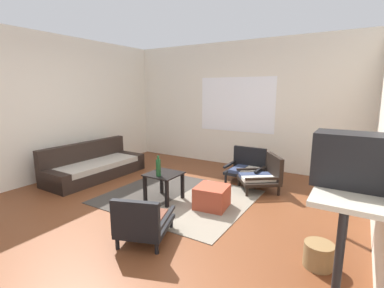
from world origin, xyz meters
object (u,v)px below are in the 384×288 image
object	(u,v)px
armchair_striped_foreground	(143,222)
coffee_table	(164,180)
armchair_by_window	(246,166)
clay_vase	(352,160)
ottoman_orange	(212,197)
wicker_basket	(319,255)
couch	(94,167)
glass_bottle	(158,167)
crt_television	(351,159)
armchair_corner	(263,175)
console_shelf	(348,189)

from	to	relation	value
armchair_striped_foreground	coffee_table	bearing A→B (deg)	116.03
armchair_by_window	clay_vase	world-z (taller)	clay_vase
ottoman_orange	wicker_basket	distance (m)	1.65
clay_vase	couch	bearing A→B (deg)	174.01
armchair_striped_foreground	clay_vase	xyz separation A→B (m)	(1.91, 0.84, 0.79)
armchair_striped_foreground	glass_bottle	bearing A→B (deg)	118.85
armchair_striped_foreground	clay_vase	bearing A→B (deg)	23.75
couch	crt_television	bearing A→B (deg)	-11.94
armchair_corner	armchair_by_window	bearing A→B (deg)	141.15
couch	armchair_by_window	bearing A→B (deg)	27.08
armchair_striped_foreground	ottoman_orange	size ratio (longest dim) A/B	1.77
console_shelf	ottoman_orange	bearing A→B (deg)	159.81
console_shelf	clay_vase	bearing A→B (deg)	90.00
couch	clay_vase	world-z (taller)	clay_vase
armchair_by_window	clay_vase	size ratio (longest dim) A/B	1.87
coffee_table	crt_television	xyz separation A→B (m)	(2.44, -0.69, 0.79)
crt_television	glass_bottle	distance (m)	2.55
crt_television	console_shelf	bearing A→B (deg)	89.15
armchair_striped_foreground	armchair_by_window	bearing A→B (deg)	85.42
coffee_table	armchair_by_window	world-z (taller)	armchair_by_window
crt_television	clay_vase	bearing A→B (deg)	89.60
ottoman_orange	glass_bottle	bearing A→B (deg)	-159.33
glass_bottle	wicker_basket	xyz separation A→B (m)	(2.25, -0.39, -0.44)
coffee_table	wicker_basket	bearing A→B (deg)	-13.18
armchair_striped_foreground	armchair_corner	bearing A→B (deg)	74.44
armchair_corner	wicker_basket	bearing A→B (deg)	-57.93
couch	armchair_striped_foreground	distance (m)	2.73
armchair_corner	clay_vase	bearing A→B (deg)	-48.62
couch	glass_bottle	distance (m)	1.96
armchair_striped_foreground	couch	bearing A→B (deg)	151.72
clay_vase	ottoman_orange	bearing A→B (deg)	167.50
ottoman_orange	glass_bottle	distance (m)	0.89
glass_bottle	armchair_by_window	bearing A→B (deg)	66.87
clay_vase	glass_bottle	world-z (taller)	clay_vase
armchair_by_window	armchair_corner	world-z (taller)	armchair_by_window
ottoman_orange	crt_television	xyz separation A→B (m)	(1.68, -0.83, 0.96)
armchair_striped_foreground	ottoman_orange	world-z (taller)	armchair_striped_foreground
couch	coffee_table	world-z (taller)	couch
glass_bottle	ottoman_orange	bearing A→B (deg)	20.67
couch	armchair_by_window	distance (m)	2.94
coffee_table	wicker_basket	xyz separation A→B (m)	(2.26, -0.53, -0.21)
armchair_striped_foreground	wicker_basket	world-z (taller)	armchair_striped_foreground
wicker_basket	glass_bottle	bearing A→B (deg)	170.17
armchair_by_window	armchair_striped_foreground	bearing A→B (deg)	-94.58
armchair_corner	wicker_basket	distance (m)	2.07
console_shelf	wicker_basket	world-z (taller)	console_shelf
couch	wicker_basket	xyz separation A→B (m)	(4.14, -0.75, -0.08)
armchair_by_window	glass_bottle	xyz separation A→B (m)	(-0.73, -1.70, 0.28)
couch	armchair_by_window	world-z (taller)	couch
crt_television	wicker_basket	bearing A→B (deg)	137.78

